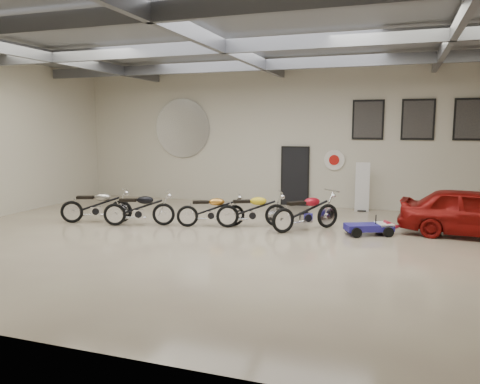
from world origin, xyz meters
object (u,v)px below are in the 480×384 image
(banner_stand, at_px, (362,186))
(motorcycle_silver, at_px, (96,205))
(go_kart, at_px, (374,225))
(vintage_car, at_px, (475,213))
(motorcycle_red, at_px, (306,211))
(motorcycle_gold, at_px, (211,209))
(motorcycle_yellow, at_px, (252,209))
(motorcycle_black, at_px, (139,208))

(banner_stand, height_order, motorcycle_silver, banner_stand)
(go_kart, relative_size, vintage_car, 0.41)
(motorcycle_red, height_order, go_kart, motorcycle_red)
(go_kart, xyz_separation_m, vintage_car, (2.50, 0.64, 0.36))
(banner_stand, relative_size, go_kart, 1.14)
(banner_stand, height_order, go_kart, banner_stand)
(motorcycle_gold, xyz_separation_m, vintage_car, (7.02, 1.05, 0.14))
(motorcycle_gold, bearing_deg, motorcycle_yellow, -9.38)
(motorcycle_silver, bearing_deg, motorcycle_black, -22.57)
(motorcycle_gold, xyz_separation_m, motorcycle_yellow, (1.15, 0.31, 0.02))
(motorcycle_yellow, distance_m, vintage_car, 5.91)
(go_kart, distance_m, vintage_car, 2.60)
(banner_stand, distance_m, motorcycle_red, 3.79)
(banner_stand, xyz_separation_m, vintage_car, (3.08, -2.89, -0.23))
(motorcycle_red, bearing_deg, go_kart, -44.34)
(motorcycle_black, distance_m, motorcycle_yellow, 3.29)
(motorcycle_red, bearing_deg, motorcycle_black, 145.64)
(motorcycle_yellow, relative_size, vintage_car, 0.54)
(motorcycle_yellow, bearing_deg, banner_stand, 27.11)
(motorcycle_yellow, bearing_deg, motorcycle_gold, 169.73)
(motorcycle_yellow, height_order, motorcycle_red, motorcycle_red)
(motorcycle_red, distance_m, vintage_car, 4.37)
(motorcycle_black, distance_m, go_kart, 6.61)
(banner_stand, distance_m, motorcycle_black, 7.48)
(banner_stand, bearing_deg, motorcycle_red, -120.57)
(banner_stand, relative_size, motorcycle_silver, 0.84)
(motorcycle_yellow, bearing_deg, vintage_car, -18.16)
(banner_stand, distance_m, vintage_car, 4.23)
(banner_stand, bearing_deg, motorcycle_silver, -159.92)
(motorcycle_silver, relative_size, vintage_car, 0.55)
(motorcycle_silver, bearing_deg, motorcycle_red, -14.83)
(motorcycle_yellow, distance_m, go_kart, 3.38)
(motorcycle_silver, height_order, vintage_car, vintage_car)
(vintage_car, bearing_deg, motorcycle_yellow, 102.62)
(banner_stand, xyz_separation_m, motorcycle_silver, (-7.41, -4.54, -0.33))
(motorcycle_silver, xyz_separation_m, motorcycle_black, (1.45, 0.03, -0.01))
(motorcycle_black, bearing_deg, go_kart, -11.68)
(motorcycle_yellow, bearing_deg, go_kart, -23.63)
(motorcycle_gold, bearing_deg, motorcycle_red, -16.67)
(motorcycle_silver, bearing_deg, motorcycle_yellow, -12.59)
(banner_stand, distance_m, motorcycle_gold, 5.58)
(banner_stand, xyz_separation_m, go_kart, (0.58, -3.53, -0.59))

